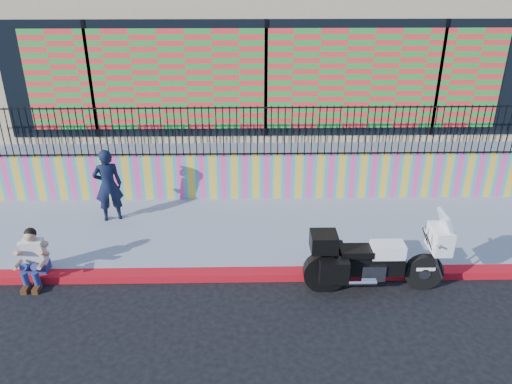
{
  "coord_description": "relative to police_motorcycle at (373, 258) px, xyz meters",
  "views": [
    {
      "loc": [
        -0.46,
        -7.89,
        5.49
      ],
      "look_at": [
        -0.29,
        1.2,
        1.24
      ],
      "focal_mm": 35.0,
      "sensor_mm": 36.0,
      "label": 1
    }
  ],
  "objects": [
    {
      "name": "ground",
      "position": [
        -1.77,
        0.38,
        -0.65
      ],
      "size": [
        90.0,
        90.0,
        0.0
      ],
      "primitive_type": "plane",
      "color": "black",
      "rests_on": "ground"
    },
    {
      "name": "red_curb",
      "position": [
        -1.77,
        0.38,
        -0.58
      ],
      "size": [
        16.0,
        0.3,
        0.15
      ],
      "primitive_type": "cube",
      "color": "#A90C15",
      "rests_on": "ground"
    },
    {
      "name": "sidewalk",
      "position": [
        -1.77,
        2.03,
        -0.58
      ],
      "size": [
        16.0,
        3.0,
        0.15
      ],
      "primitive_type": "cube",
      "color": "gray",
      "rests_on": "ground"
    },
    {
      "name": "mural_wall",
      "position": [
        -1.77,
        3.63,
        0.05
      ],
      "size": [
        16.0,
        0.2,
        1.1
      ],
      "primitive_type": "cube",
      "color": "#F03F93",
      "rests_on": "sidewalk"
    },
    {
      "name": "metal_fence",
      "position": [
        -1.77,
        3.63,
        1.2
      ],
      "size": [
        15.8,
        0.04,
        1.2
      ],
      "primitive_type": null,
      "color": "black",
      "rests_on": "mural_wall"
    },
    {
      "name": "elevated_platform",
      "position": [
        -1.77,
        8.73,
        -0.03
      ],
      "size": [
        16.0,
        10.0,
        1.25
      ],
      "primitive_type": "cube",
      "color": "gray",
      "rests_on": "ground"
    },
    {
      "name": "storefront_building",
      "position": [
        -1.77,
        8.51,
        2.6
      ],
      "size": [
        14.0,
        8.06,
        4.0
      ],
      "color": "tan",
      "rests_on": "elevated_platform"
    },
    {
      "name": "police_motorcycle",
      "position": [
        0.0,
        0.0,
        0.0
      ],
      "size": [
        2.5,
        0.83,
        1.56
      ],
      "color": "black",
      "rests_on": "ground"
    },
    {
      "name": "police_officer",
      "position": [
        -5.3,
        2.53,
        0.33
      ],
      "size": [
        0.7,
        0.56,
        1.67
      ],
      "primitive_type": "imported",
      "rotation": [
        0.0,
        0.0,
        3.44
      ],
      "color": "black",
      "rests_on": "sidewalk"
    },
    {
      "name": "seated_man",
      "position": [
        -6.18,
        0.29,
        -0.2
      ],
      "size": [
        0.54,
        0.71,
        1.06
      ],
      "color": "navy",
      "rests_on": "ground"
    }
  ]
}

